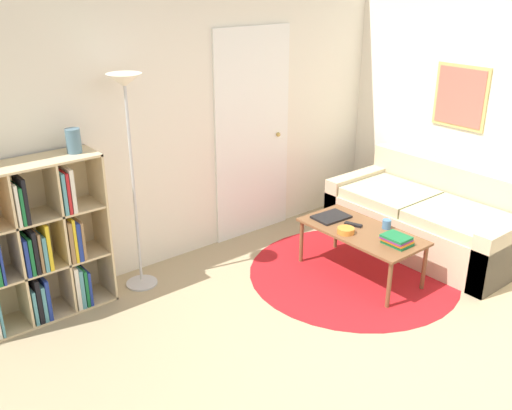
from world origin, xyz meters
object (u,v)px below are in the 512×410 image
(couch, at_px, (429,220))
(vase_on_shelf, at_px, (73,141))
(bowl, at_px, (346,230))
(laptop, at_px, (331,217))
(coffee_table, at_px, (361,234))
(cup, at_px, (387,224))
(floor_lamp, at_px, (128,118))
(bookshelf, at_px, (32,248))

(couch, distance_m, vase_on_shelf, 3.36)
(bowl, bearing_deg, laptop, 65.84)
(coffee_table, height_order, laptop, laptop)
(couch, bearing_deg, coffee_table, 178.81)
(bowl, relative_size, cup, 1.83)
(floor_lamp, distance_m, vase_on_shelf, 0.44)
(bookshelf, xyz_separation_m, laptop, (2.40, -0.79, -0.14))
(floor_lamp, distance_m, coffee_table, 2.19)
(bowl, bearing_deg, couch, -3.45)
(floor_lamp, xyz_separation_m, bowl, (1.43, -1.02, -1.00))
(couch, bearing_deg, bookshelf, 161.15)
(bookshelf, distance_m, couch, 3.60)
(laptop, distance_m, vase_on_shelf, 2.31)
(floor_lamp, distance_m, bowl, 2.02)
(coffee_table, bearing_deg, floor_lamp, 145.85)
(coffee_table, xyz_separation_m, bowl, (-0.15, 0.05, 0.07))
(bookshelf, bearing_deg, couch, -18.85)
(floor_lamp, height_order, bowl, floor_lamp)
(bookshelf, distance_m, coffee_table, 2.68)
(cup, bearing_deg, vase_on_shelf, 150.38)
(floor_lamp, distance_m, couch, 3.02)
(couch, xyz_separation_m, cup, (-0.78, -0.09, 0.20))
(vase_on_shelf, bearing_deg, laptop, -21.64)
(laptop, relative_size, vase_on_shelf, 1.77)
(laptop, relative_size, cup, 4.04)
(bookshelf, height_order, cup, bookshelf)
(bookshelf, xyz_separation_m, vase_on_shelf, (0.42, -0.00, 0.75))
(floor_lamp, xyz_separation_m, cup, (1.77, -1.18, -0.98))
(floor_lamp, relative_size, coffee_table, 1.65)
(vase_on_shelf, bearing_deg, coffee_table, -29.61)
(coffee_table, xyz_separation_m, vase_on_shelf, (-2.00, 1.14, 0.95))
(floor_lamp, bearing_deg, bowl, -35.65)
(coffee_table, height_order, bowl, bowl)
(couch, height_order, coffee_table, couch)
(cup, bearing_deg, floor_lamp, 146.32)
(couch, xyz_separation_m, laptop, (-0.99, 0.37, 0.17))
(floor_lamp, bearing_deg, laptop, -24.78)
(coffee_table, distance_m, vase_on_shelf, 2.49)
(couch, height_order, bowl, couch)
(floor_lamp, relative_size, couch, 0.99)
(floor_lamp, bearing_deg, couch, -23.17)
(floor_lamp, xyz_separation_m, vase_on_shelf, (-0.42, 0.07, -0.12))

